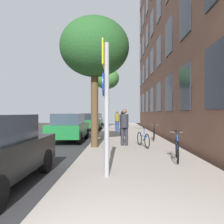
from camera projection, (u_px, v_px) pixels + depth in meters
ground_plane at (80, 135)px, 16.98m from camera, size 41.80×41.80×0.00m
road_asphalt at (53, 135)px, 17.03m from camera, size 7.00×38.00×0.01m
sidewalk at (127, 134)px, 16.91m from camera, size 4.20×38.00×0.12m
sign_post at (106, 97)px, 5.48m from camera, size 0.16×0.60×3.29m
traffic_light at (107, 103)px, 24.77m from camera, size 0.43×0.24×3.91m
tree_near at (95, 48)px, 10.30m from camera, size 3.16×3.16×5.89m
tree_far at (106, 79)px, 23.74m from camera, size 2.67×2.67×6.34m
bicycle_0 at (177, 149)px, 7.33m from camera, size 0.52×1.68×0.99m
bicycle_1 at (143, 139)px, 10.33m from camera, size 0.52×1.67×0.93m
bicycle_2 at (154, 134)px, 12.81m from camera, size 0.49×1.67×0.95m
pedestrian_0 at (124, 125)px, 10.72m from camera, size 0.44×0.44×1.74m
pedestrian_1 at (122, 122)px, 15.15m from camera, size 0.46×0.46×1.66m
pedestrian_2 at (117, 120)px, 19.36m from camera, size 0.54×0.54×1.71m
car_1 at (69, 127)px, 13.26m from camera, size 1.87×4.38×1.62m
car_2 at (91, 122)px, 21.59m from camera, size 1.84×3.97×1.62m
car_3 at (95, 119)px, 29.93m from camera, size 1.86×4.45×1.62m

